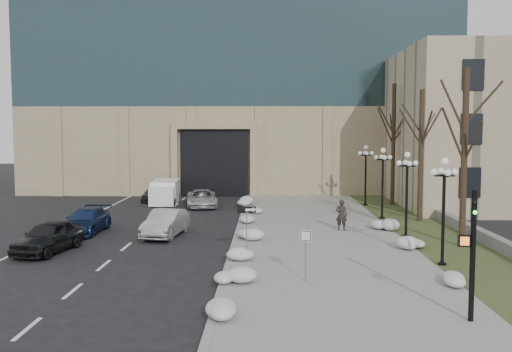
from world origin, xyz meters
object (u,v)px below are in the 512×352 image
Objects in this scene: car_a at (48,237)px; car_e at (154,194)px; car_c at (86,221)px; car_d at (202,198)px; keep_sign at (306,244)px; lamppost_d at (366,167)px; lamppost_c at (383,174)px; box_truck at (165,192)px; one_way_sign at (250,216)px; traffic_signal at (471,258)px; pedestrian at (341,215)px; car_b at (166,223)px; lamppost_b at (407,183)px; lamppost_a at (444,197)px.

car_e is (1.19, 19.86, -0.14)m from car_a.
car_c is 12.32m from car_d.
keep_sign is at bearing -81.15° from car_d.
lamppost_d is (6.13, 22.39, 1.51)m from keep_sign.
lamppost_d is at bearing 90.00° from lamppost_c.
box_truck is 21.33m from one_way_sign.
traffic_signal is at bearing -93.95° from lamppost_c.
pedestrian reaches higher than box_truck.
box_truck is 26.05m from keep_sign.
pedestrian is (9.33, -10.61, 0.34)m from car_d.
car_b is at bearing 23.30° from pedestrian.
car_e is 0.77× the size of lamppost_d.
car_b is 0.96× the size of lamppost_b.
lamppost_b is (3.30, -1.82, 2.06)m from pedestrian.
car_d is at bearing -177.41° from lamppost_d.
pedestrian is 0.38× the size of lamppost_c.
keep_sign is (12.10, -5.47, 0.79)m from car_a.
car_a is at bearing 168.39° from keep_sign.
car_d is 0.83× the size of box_truck.
lamppost_d reaches higher than car_b.
car_d is 12.87m from lamppost_d.
car_b is at bearing 138.78° from traffic_signal.
keep_sign is 0.45× the size of lamppost_c.
pedestrian reaches higher than car_b.
one_way_sign is 11.13m from traffic_signal.
car_e is 23.45m from lamppost_b.
one_way_sign is 0.52× the size of lamppost_b.
car_a is at bearing -89.85° from car_e.
one_way_sign is at bearing -148.31° from lamppost_b.
pedestrian is at bearing -49.57° from box_truck.
traffic_signal is (16.69, -15.24, 1.38)m from car_c.
lamppost_c reaches higher than car_e.
car_c is 22.64m from traffic_signal.
lamppost_d is at bearing -5.16° from car_d.
lamppost_c reaches higher than car_c.
box_truck is 1.22× the size of lamppost_a.
car_b is 10.09m from pedestrian.
car_e is at bearing 87.78° from car_c.
keep_sign is at bearing -154.74° from lamppost_a.
car_e is 27.59m from keep_sign.
lamppost_c is at bearing 17.74° from car_c.
traffic_signal is at bearing 111.81° from pedestrian.
car_d is 1.01× the size of lamppost_d.
keep_sign reaches higher than car_a.
lamppost_a and lamppost_d have the same top height.
one_way_sign is (4.23, -17.62, 1.35)m from car_d.
lamppost_b is (6.13, 9.39, 1.51)m from keep_sign.
car_e is at bearing 126.02° from keep_sign.
lamppost_a is at bearing -25.65° from one_way_sign.
lamppost_a is at bearing -90.00° from lamppost_d.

